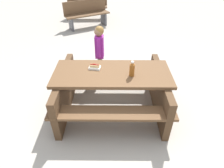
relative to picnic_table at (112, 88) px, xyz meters
The scene contains 7 objects.
ground_plane 0.44m from the picnic_table, ahead, with size 30.00×30.00×0.00m, color #ADA599.
picnic_table is the anchor object (origin of this frame).
soda_bottle 0.52m from the picnic_table, 157.88° to the left, with size 0.08×0.08×0.24m.
hotdog_tray 0.45m from the picnic_table, 26.09° to the right, with size 0.20×0.15×0.08m.
child_in_coat 1.00m from the picnic_table, 80.06° to the right, with size 0.18×0.28×1.14m.
park_bench_near 4.23m from the picnic_table, 82.89° to the right, with size 1.53×0.97×0.85m.
park_bench_mid 5.21m from the picnic_table, 84.18° to the right, with size 1.52×0.48×0.85m.
Camera 1 is at (0.20, 2.47, 2.34)m, focal length 30.76 mm.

